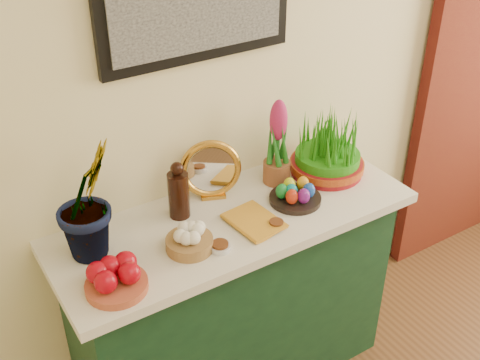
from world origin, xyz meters
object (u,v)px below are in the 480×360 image
(wheatgrass_sabzeh, at_px, (328,149))
(book, at_px, (237,229))
(hyacinth_green, at_px, (85,183))
(sideboard, at_px, (234,304))
(mirror, at_px, (211,170))

(wheatgrass_sabzeh, bearing_deg, book, -164.23)
(wheatgrass_sabzeh, bearing_deg, hyacinth_green, 178.56)
(sideboard, relative_size, mirror, 5.33)
(mirror, distance_m, book, 0.28)
(hyacinth_green, xyz_separation_m, wheatgrass_sabzeh, (1.01, -0.03, -0.17))
(hyacinth_green, height_order, mirror, hyacinth_green)
(sideboard, height_order, wheatgrass_sabzeh, wheatgrass_sabzeh)
(hyacinth_green, distance_m, wheatgrass_sabzeh, 1.02)
(sideboard, bearing_deg, mirror, 91.35)
(mirror, relative_size, book, 1.16)
(sideboard, relative_size, book, 6.20)
(sideboard, xyz_separation_m, hyacinth_green, (-0.52, 0.07, 0.74))
(sideboard, relative_size, hyacinth_green, 2.35)
(mirror, height_order, wheatgrass_sabzeh, wheatgrass_sabzeh)
(mirror, bearing_deg, hyacinth_green, -170.92)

